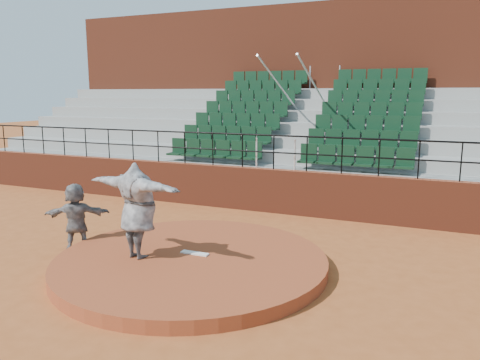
{
  "coord_description": "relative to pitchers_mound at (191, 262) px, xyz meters",
  "views": [
    {
      "loc": [
        4.5,
        -7.92,
        3.5
      ],
      "look_at": [
        0.0,
        2.5,
        1.4
      ],
      "focal_mm": 35.0,
      "sensor_mm": 36.0,
      "label": 1
    }
  ],
  "objects": [
    {
      "name": "ground",
      "position": [
        0.0,
        0.0,
        -0.12
      ],
      "size": [
        90.0,
        90.0,
        0.0
      ],
      "primitive_type": "plane",
      "color": "#A45225",
      "rests_on": "ground"
    },
    {
      "name": "wall_railing",
      "position": [
        0.0,
        5.0,
        1.9
      ],
      "size": [
        24.04,
        0.05,
        1.03
      ],
      "color": "black",
      "rests_on": "boundary_wall"
    },
    {
      "name": "pitching_rubber",
      "position": [
        0.0,
        0.15,
        0.14
      ],
      "size": [
        0.6,
        0.15,
        0.03
      ],
      "primitive_type": "cube",
      "color": "white",
      "rests_on": "pitchers_mound"
    },
    {
      "name": "boundary_wall",
      "position": [
        0.0,
        5.0,
        0.53
      ],
      "size": [
        24.0,
        0.3,
        1.3
      ],
      "primitive_type": "cube",
      "color": "maroon",
      "rests_on": "ground"
    },
    {
      "name": "press_box_facade",
      "position": [
        0.0,
        12.6,
        3.43
      ],
      "size": [
        24.0,
        3.0,
        7.1
      ],
      "primitive_type": "cube",
      "color": "maroon",
      "rests_on": "ground"
    },
    {
      "name": "seating_deck",
      "position": [
        0.0,
        8.65,
        1.32
      ],
      "size": [
        24.0,
        5.97,
        4.63
      ],
      "color": "gray",
      "rests_on": "ground"
    },
    {
      "name": "pitcher",
      "position": [
        -0.94,
        -0.46,
        1.09
      ],
      "size": [
        2.46,
        1.08,
        1.93
      ],
      "primitive_type": "imported",
      "rotation": [
        0.0,
        0.0,
        2.95
      ],
      "color": "black",
      "rests_on": "pitchers_mound"
    },
    {
      "name": "fielder",
      "position": [
        -2.94,
        -0.02,
        0.65
      ],
      "size": [
        1.46,
        1.13,
        1.54
      ],
      "primitive_type": "imported",
      "rotation": [
        0.0,
        0.0,
        3.68
      ],
      "color": "black",
      "rests_on": "ground"
    },
    {
      "name": "pitchers_mound",
      "position": [
        0.0,
        0.0,
        0.0
      ],
      "size": [
        5.5,
        5.5,
        0.25
      ],
      "primitive_type": "cylinder",
      "color": "#974121",
      "rests_on": "ground"
    }
  ]
}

